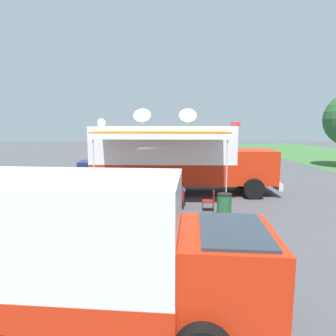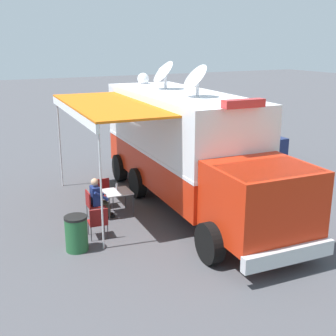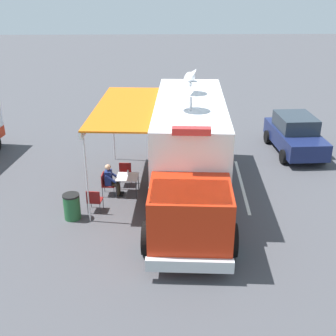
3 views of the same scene
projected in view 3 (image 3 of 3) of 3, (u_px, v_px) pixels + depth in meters
The scene contains 11 objects.
ground_plane at pixel (189, 187), 16.96m from camera, with size 100.00×100.00×0.00m, color #47474C.
lot_stripe at pixel (242, 185), 17.14m from camera, with size 0.12×4.80×0.01m, color silver.
command_truck at pixel (189, 148), 15.49m from camera, with size 5.22×9.63×4.53m.
folding_table at pixel (127, 178), 16.17m from camera, with size 0.85×0.85×0.73m.
water_bottle at pixel (128, 173), 16.21m from camera, with size 0.07×0.07×0.22m.
folding_chair_at_table at pixel (106, 182), 16.18m from camera, with size 0.51×0.51×0.87m.
folding_chair_beside_table at pixel (125, 172), 17.01m from camera, with size 0.51×0.51×0.87m.
folding_chair_spare_by_truck at pixel (94, 199), 14.96m from camera, with size 0.54×0.54×0.87m.
seated_responder at pixel (111, 179), 16.12m from camera, with size 0.68×0.58×1.25m.
trash_bin at pixel (72, 207), 14.59m from camera, with size 0.57×0.57×0.91m.
car_behind_truck at pixel (295, 134), 20.06m from camera, with size 2.15×4.27×1.76m.
Camera 3 is at (1.17, 15.17, 7.58)m, focal length 45.89 mm.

